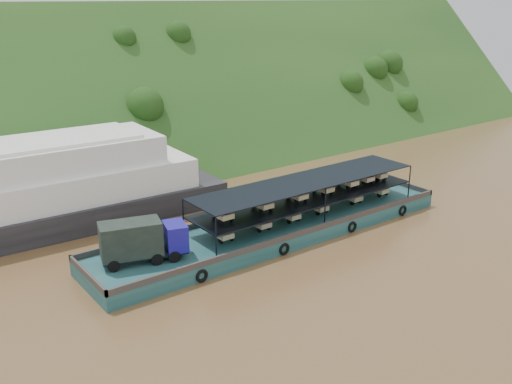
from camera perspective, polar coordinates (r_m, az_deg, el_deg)
ground at (r=52.91m, az=3.69°, el=-3.70°), size 160.00×160.00×0.00m
hillside at (r=82.20m, az=-12.81°, el=4.15°), size 140.00×39.60×39.60m
cargo_barge at (r=50.39m, az=1.23°, el=-3.48°), size 35.00×7.18×4.54m
passenger_ferry at (r=55.52m, az=-23.78°, el=-0.34°), size 40.68×11.77×8.16m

